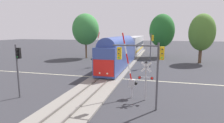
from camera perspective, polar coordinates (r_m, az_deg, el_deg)
name	(u,v)px	position (r m, az deg, el deg)	size (l,w,h in m)	color
ground_plane	(107,78)	(24.96, -1.57, -5.17)	(220.00, 220.00, 0.00)	#333338
road_centre_stripe	(107,78)	(24.96, -1.57, -5.16)	(44.00, 0.20, 0.01)	beige
railway_track	(107,77)	(24.93, -1.57, -4.95)	(4.40, 80.00, 0.32)	gray
commuter_train	(128,47)	(41.33, 5.21, 4.49)	(3.04, 41.21, 5.16)	#384C93
crossing_gate_near	(131,78)	(17.26, 6.11, -5.09)	(1.54, 0.40, 6.16)	#B7B7BC
crossing_signal_mast	(146,76)	(16.70, 10.59, -4.62)	(1.36, 0.44, 3.70)	#B2B2B7
crossing_gate_far	(94,56)	(32.13, -5.67, 1.63)	(1.69, 0.40, 6.17)	#B7B7BC
traffic_signal_near_left	(18,63)	(18.99, -27.47, -0.28)	(0.53, 0.38, 5.10)	#4C4C51
traffic_signal_far_side	(151,45)	(32.33, 12.31, 5.13)	(0.53, 0.38, 5.99)	#4C4C51
traffic_signal_near_right	(145,60)	(14.42, 10.27, 0.50)	(4.03, 0.38, 5.43)	#4C4C51
oak_behind_train	(86,29)	(43.73, -8.28, 9.98)	(6.25, 6.25, 10.47)	brown
elm_centre_background	(162,31)	(46.75, 15.42, 9.27)	(6.09, 6.09, 10.56)	brown
maple_right_background	(202,32)	(40.28, 26.41, 8.18)	(4.96, 4.96, 9.77)	brown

